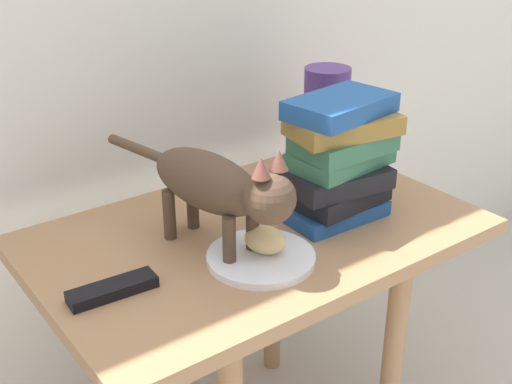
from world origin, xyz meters
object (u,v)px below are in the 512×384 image
Objects in this scene: side_table at (256,263)px; plate at (261,258)px; green_vase at (326,119)px; tv_remote at (113,289)px; bread_roll at (265,240)px; cat at (218,186)px; book_stack at (340,159)px.

side_table is 0.15m from plate.
green_vase reaches higher than tv_remote.
bread_roll is at bearing 15.22° from plate.
green_vase reaches higher than bread_roll.
bread_roll is 0.13m from cat.
tv_remote is at bearing 178.43° from book_stack.
cat is 0.46m from green_vase.
cat is 1.85× the size of book_stack.
bread_roll reaches higher than plate.
book_stack is (0.27, -0.03, -0.00)m from cat.
green_vase is at bearing 20.58° from tv_remote.
bread_roll is 0.46m from green_vase.
cat is at bearing -156.57° from green_vase.
book_stack is 1.05× the size of green_vase.
tv_remote is at bearing 168.08° from bread_roll.
tv_remote reaches higher than side_table.
book_stack is at bearing -5.98° from cat.
green_vase reaches higher than plate.
bread_roll is 0.24m from book_stack.
bread_roll reaches higher than tv_remote.
green_vase is at bearing 25.86° from side_table.
plate is at bearing -122.30° from side_table.
book_stack reaches higher than plate.
book_stack is at bearing 11.56° from bread_roll.
bread_roll reaches higher than side_table.
green_vase is at bearing 34.55° from bread_roll.
side_table is 4.39× the size of plate.
side_table is 3.58× the size of green_vase.
bread_roll is at bearing -168.44° from book_stack.
plate is at bearing -168.25° from book_stack.
plate is 0.47m from green_vase.
book_stack is (0.22, 0.04, 0.09)m from bread_roll.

